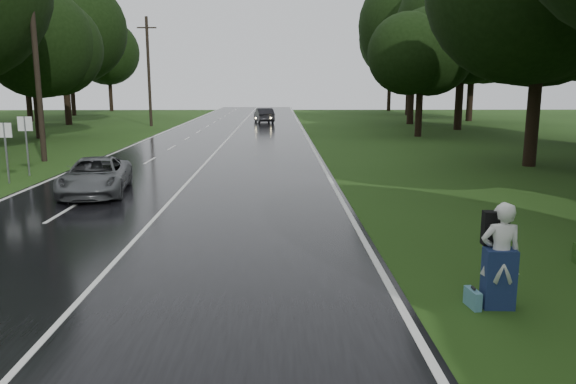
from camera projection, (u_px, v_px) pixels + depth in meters
name	position (u px, v px, depth m)	size (l,w,h in m)	color
ground	(58.00, 326.00, 9.11)	(160.00, 160.00, 0.00)	#224213
road	(208.00, 161.00, 28.74)	(12.00, 140.00, 0.04)	black
lane_center	(208.00, 160.00, 28.73)	(0.12, 140.00, 0.01)	silver
grey_car	(96.00, 176.00, 19.83)	(2.14, 4.65, 1.29)	#4D5052
far_car	(264.00, 115.00, 57.20)	(1.58, 4.54, 1.50)	black
hitchhiker	(500.00, 259.00, 9.73)	(0.73, 0.66, 1.92)	silver
suitcase	(473.00, 298.00, 9.85)	(0.13, 0.47, 0.33)	teal
utility_pole_mid	(45.00, 161.00, 28.74)	(1.80, 0.28, 10.08)	black
utility_pole_far	(151.00, 126.00, 53.04)	(1.80, 0.28, 10.12)	black
road_sign_a	(9.00, 183.00, 22.28)	(0.58, 0.10, 2.43)	white
road_sign_b	(30.00, 176.00, 24.10)	(0.62, 0.10, 2.57)	white
tree_left_e	(41.00, 138.00, 41.05)	(7.53, 7.53, 11.77)	black
tree_left_f	(69.00, 125.00, 54.91)	(10.36, 10.36, 16.19)	black
tree_right_d	(529.00, 166.00, 27.04)	(9.57, 9.57, 14.95)	black
tree_right_e	(418.00, 136.00, 42.50)	(7.39, 7.39, 11.54)	black
tree_right_f	(410.00, 124.00, 56.05)	(10.62, 10.62, 16.59)	black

